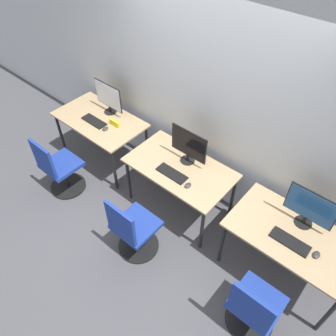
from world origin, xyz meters
name	(u,v)px	position (x,y,z in m)	size (l,w,h in m)	color
ground_plane	(161,223)	(0.00, 0.00, 0.00)	(20.00, 20.00, 0.00)	#4C4C51
wall_back	(210,100)	(0.00, 0.85, 1.40)	(12.00, 0.05, 2.80)	silver
desk_left	(100,123)	(-1.43, 0.36, 0.66)	(1.27, 0.73, 0.73)	tan
monitor_left	(108,97)	(-1.43, 0.58, 0.97)	(0.49, 0.17, 0.44)	black
keyboard_left	(94,121)	(-1.43, 0.28, 0.74)	(0.38, 0.14, 0.02)	black
mouse_left	(105,129)	(-1.19, 0.26, 0.74)	(0.06, 0.09, 0.03)	#333333
office_chair_left	(59,170)	(-1.38, -0.44, 0.37)	(0.48, 0.48, 0.90)	black
desk_center	(180,171)	(0.00, 0.36, 0.66)	(1.27, 0.73, 0.73)	tan
monitor_center	(189,146)	(0.00, 0.51, 0.97)	(0.49, 0.17, 0.44)	black
keyboard_center	(172,173)	(0.00, 0.21, 0.74)	(0.38, 0.14, 0.02)	black
mouse_center	(188,185)	(0.26, 0.19, 0.74)	(0.06, 0.09, 0.03)	#333333
office_chair_center	(133,231)	(0.03, -0.48, 0.37)	(0.48, 0.48, 0.90)	black
desk_right	(293,239)	(1.43, 0.36, 0.66)	(1.27, 0.73, 0.73)	tan
monitor_right	(310,208)	(1.43, 0.55, 0.97)	(0.49, 0.17, 0.44)	black
keyboard_right	(290,242)	(1.43, 0.26, 0.74)	(0.38, 0.14, 0.02)	black
mouse_right	(317,255)	(1.68, 0.28, 0.74)	(0.06, 0.09, 0.03)	#333333
office_chair_right	(253,310)	(1.47, -0.37, 0.37)	(0.48, 0.48, 0.90)	black
placard_left	(115,123)	(-1.16, 0.40, 0.77)	(0.16, 0.03, 0.08)	yellow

